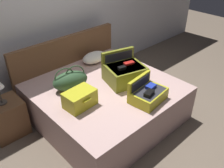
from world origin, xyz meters
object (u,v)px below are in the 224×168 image
object	(u,v)px
hard_case_medium	(148,94)
bed	(106,102)
hard_case_large	(124,72)
duffel_bag	(70,80)
hard_case_small	(80,99)
pillow_near_headboard	(94,57)
nightstand	(7,118)

from	to	relation	value
hard_case_medium	bed	bearing A→B (deg)	99.45
hard_case_large	duffel_bag	bearing A→B (deg)	167.40
hard_case_large	bed	bearing A→B (deg)	179.75
duffel_bag	hard_case_small	bearing A→B (deg)	-109.33
bed	hard_case_medium	distance (m)	0.73
bed	duffel_bag	distance (m)	0.62
hard_case_small	duffel_bag	bearing A→B (deg)	66.86
pillow_near_headboard	nightstand	world-z (taller)	pillow_near_headboard
pillow_near_headboard	hard_case_medium	bearing A→B (deg)	-98.15
hard_case_small	bed	bearing A→B (deg)	8.90
hard_case_small	pillow_near_headboard	distance (m)	1.19
hard_case_large	pillow_near_headboard	size ratio (longest dim) A/B	1.40
hard_case_small	pillow_near_headboard	size ratio (longest dim) A/B	0.90
hard_case_small	duffel_bag	size ratio (longest dim) A/B	0.73
hard_case_large	nightstand	bearing A→B (deg)	169.72
hard_case_large	duffel_bag	world-z (taller)	hard_case_large
hard_case_large	duffel_bag	size ratio (longest dim) A/B	1.14
hard_case_large	hard_case_medium	size ratio (longest dim) A/B	1.27
duffel_bag	nightstand	distance (m)	0.98
hard_case_large	pillow_near_headboard	world-z (taller)	hard_case_large
bed	hard_case_large	size ratio (longest dim) A/B	2.99
bed	nightstand	distance (m)	1.36
bed	pillow_near_headboard	bearing A→B (deg)	61.98
hard_case_medium	duffel_bag	size ratio (longest dim) A/B	0.90
hard_case_small	pillow_near_headboard	xyz separation A→B (m)	(0.88, 0.79, -0.02)
bed	hard_case_small	distance (m)	0.65
hard_case_large	hard_case_small	distance (m)	0.81
hard_case_medium	hard_case_large	bearing A→B (deg)	71.13
duffel_bag	pillow_near_headboard	size ratio (longest dim) A/B	1.22
bed	hard_case_small	size ratio (longest dim) A/B	4.67
bed	pillow_near_headboard	xyz separation A→B (m)	(0.36, 0.68, 0.35)
hard_case_medium	duffel_bag	bearing A→B (deg)	115.49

